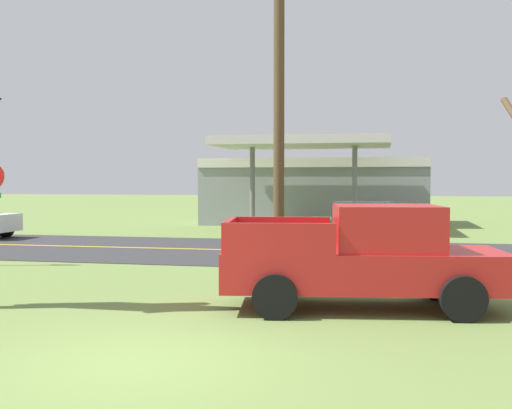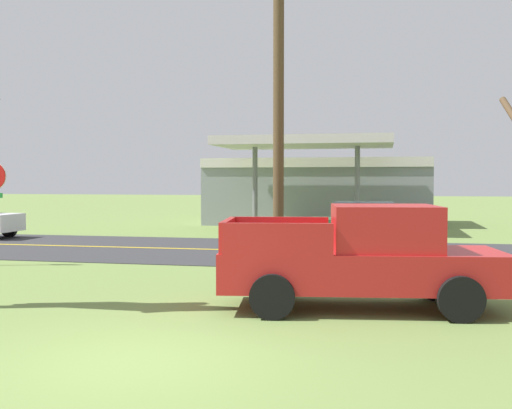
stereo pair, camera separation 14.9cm
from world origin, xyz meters
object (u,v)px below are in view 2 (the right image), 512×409
gas_station (318,189)px  pickup_red_parked_on_lawn (363,258)px  utility_pole (279,65)px  car_green_mid_lane (367,224)px

gas_station → pickup_red_parked_on_lawn: (3.29, -22.56, -0.98)m
gas_station → utility_pole: bearing=-86.6°
gas_station → car_green_mid_lane: bearing=-75.4°
car_green_mid_lane → gas_station: bearing=104.6°
gas_station → pickup_red_parked_on_lawn: size_ratio=2.21×
utility_pole → gas_station: size_ratio=0.81×
gas_station → pickup_red_parked_on_lawn: gas_station is taller
utility_pole → car_green_mid_lane: (1.88, 7.97, -4.34)m
utility_pole → pickup_red_parked_on_lawn: (2.13, -2.92, -4.21)m
utility_pole → gas_station: (-1.16, 19.64, -3.23)m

